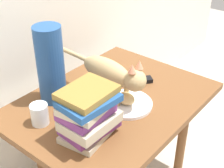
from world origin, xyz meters
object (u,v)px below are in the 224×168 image
Objects in this scene: bread_roll at (126,99)px; cat at (112,73)px; plate at (127,104)px; book_stack at (88,114)px; candle_jar at (40,115)px; tv_remote at (137,81)px; green_vase at (51,65)px; side_table at (112,112)px.

bread_roll is 0.17× the size of cat.
book_stack is at bearing -177.41° from plate.
tv_remote is (0.49, -0.12, -0.03)m from candle_jar.
green_vase reaches higher than plate.
book_stack is (-0.24, -0.09, 0.17)m from side_table.
side_table is 0.11m from plate.
cat is 0.26m from green_vase.
bread_roll is 0.36m from candle_jar.
green_vase is 0.22m from candle_jar.
side_table is at bearing 50.10° from cat.
side_table is 0.35m from green_vase.
cat is 0.34m from candle_jar.
bread_roll reaches higher than side_table.
plate is at bearing -84.23° from side_table.
cat is 2.15× the size of book_stack.
book_stack is at bearing -177.57° from bread_roll.
tv_remote is at bearing -13.59° from candle_jar.
candle_jar is (-0.15, -0.09, -0.13)m from green_vase.
green_vase is 0.43m from tv_remote.
cat reaches higher than candle_jar.
tv_remote is (0.18, 0.07, -0.03)m from bread_roll.
bread_roll is 0.36× the size of book_stack.
candle_jar is 0.50m from tv_remote.
bread_roll reaches higher than plate.
candle_jar is (-0.30, 0.12, 0.10)m from side_table.
bread_roll is at bearing -61.11° from green_vase.
side_table is 2.61× the size of green_vase.
green_vase is 3.96× the size of candle_jar.
bread_roll reaches higher than tv_remote.
cat reaches higher than bread_roll.
side_table is at bearing 95.77° from plate.
plate is at bearing -59.64° from green_vase.
book_stack is 0.31m from green_vase.
book_stack is 0.44m from tv_remote.
tv_remote is (0.34, -0.20, -0.16)m from green_vase.
book_stack is 0.22m from candle_jar.
tv_remote is (0.18, -0.00, -0.12)m from cat.
plate is 0.64× the size of green_vase.
book_stack is at bearing -106.91° from green_vase.
candle_jar is at bearing 159.19° from side_table.
side_table is 0.20m from tv_remote.
green_vase reaches higher than bread_roll.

